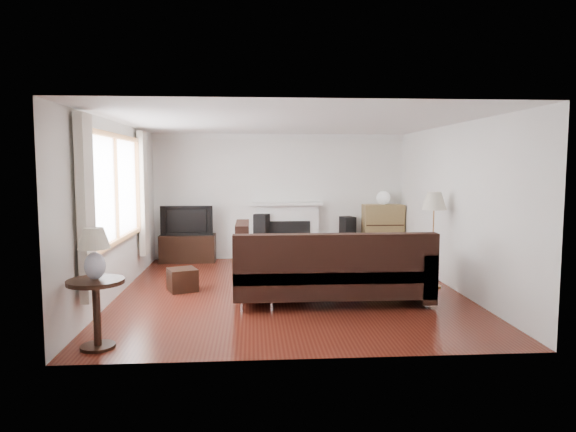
{
  "coord_description": "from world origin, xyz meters",
  "views": [
    {
      "loc": [
        -0.55,
        -7.55,
        1.88
      ],
      "look_at": [
        0.0,
        0.3,
        1.1
      ],
      "focal_mm": 32.0,
      "sensor_mm": 36.0,
      "label": 1
    }
  ],
  "objects": [
    {
      "name": "curtain_far",
      "position": [
        -2.4,
        1.32,
        1.4
      ],
      "size": [
        0.1,
        0.35,
        2.1
      ],
      "primitive_type": "cube",
      "color": "beige",
      "rests_on": "room"
    },
    {
      "name": "tv_stand",
      "position": [
        -1.81,
        2.48,
        0.27
      ],
      "size": [
        1.06,
        0.48,
        0.53
      ],
      "primitive_type": "cube",
      "color": "black",
      "rests_on": "ground"
    },
    {
      "name": "side_table",
      "position": [
        -2.15,
        -2.3,
        0.36
      ],
      "size": [
        0.58,
        0.58,
        0.72
      ],
      "primitive_type": "cube",
      "color": "black",
      "rests_on": "ground"
    },
    {
      "name": "coffee_table",
      "position": [
        0.43,
        0.82,
        0.21
      ],
      "size": [
        1.24,
        0.95,
        0.43
      ],
      "primitive_type": "cube",
      "rotation": [
        0.0,
        0.0,
        -0.37
      ],
      "color": "olive",
      "rests_on": "ground"
    },
    {
      "name": "room",
      "position": [
        0.0,
        0.0,
        1.25
      ],
      "size": [
        5.1,
        5.6,
        2.54
      ],
      "color": "#551C12",
      "rests_on": "ground"
    },
    {
      "name": "bookshelf",
      "position": [
        2.07,
        2.53,
        0.55
      ],
      "size": [
        0.8,
        0.38,
        1.1
      ],
      "primitive_type": "cube",
      "color": "olive",
      "rests_on": "ground"
    },
    {
      "name": "footstool",
      "position": [
        -1.6,
        0.11,
        0.17
      ],
      "size": [
        0.52,
        0.52,
        0.34
      ],
      "primitive_type": "cube",
      "rotation": [
        0.0,
        0.0,
        0.38
      ],
      "color": "black",
      "rests_on": "ground"
    },
    {
      "name": "curtain_near",
      "position": [
        -2.4,
        -1.72,
        1.4
      ],
      "size": [
        0.1,
        0.35,
        2.1
      ],
      "primitive_type": "cube",
      "color": "beige",
      "rests_on": "room"
    },
    {
      "name": "sectional_sofa",
      "position": [
        0.53,
        -0.67,
        0.47
      ],
      "size": [
        2.89,
        2.11,
        0.93
      ],
      "primitive_type": "cube",
      "color": "black",
      "rests_on": "ground"
    },
    {
      "name": "window",
      "position": [
        -2.45,
        -0.2,
        1.55
      ],
      "size": [
        0.12,
        2.74,
        1.54
      ],
      "primitive_type": "cube",
      "color": "#966337",
      "rests_on": "room"
    },
    {
      "name": "speaker_left",
      "position": [
        -0.36,
        2.53,
        0.46
      ],
      "size": [
        0.36,
        0.39,
        0.93
      ],
      "primitive_type": "cube",
      "rotation": [
        0.0,
        0.0,
        -0.41
      ],
      "color": "black",
      "rests_on": "ground"
    },
    {
      "name": "globe_lamp",
      "position": [
        2.07,
        2.53,
        1.23
      ],
      "size": [
        0.27,
        0.27,
        0.27
      ],
      "primitive_type": "sphere",
      "color": "white",
      "rests_on": "bookshelf"
    },
    {
      "name": "fireplace",
      "position": [
        0.15,
        2.64,
        0.57
      ],
      "size": [
        1.4,
        0.26,
        1.15
      ],
      "primitive_type": "cube",
      "color": "white",
      "rests_on": "room"
    },
    {
      "name": "floor_lamp",
      "position": [
        2.22,
        0.07,
        0.74
      ],
      "size": [
        0.42,
        0.42,
        1.48
      ],
      "primitive_type": "cube",
      "rotation": [
        0.0,
        0.0,
        -0.1
      ],
      "color": "#B4753E",
      "rests_on": "ground"
    },
    {
      "name": "table_lamp",
      "position": [
        -2.15,
        -2.3,
        0.98
      ],
      "size": [
        0.32,
        0.32,
        0.52
      ],
      "primitive_type": "cube",
      "color": "silver",
      "rests_on": "side_table"
    },
    {
      "name": "speaker_right",
      "position": [
        1.36,
        2.55,
        0.43
      ],
      "size": [
        0.32,
        0.35,
        0.86
      ],
      "primitive_type": "cube",
      "rotation": [
        0.0,
        0.0,
        0.33
      ],
      "color": "black",
      "rests_on": "ground"
    },
    {
      "name": "television",
      "position": [
        -1.81,
        2.48,
        0.82
      ],
      "size": [
        1.0,
        0.13,
        0.57
      ],
      "primitive_type": "imported",
      "color": "black",
      "rests_on": "tv_stand"
    }
  ]
}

